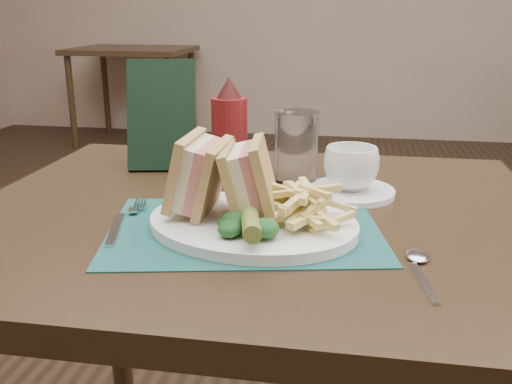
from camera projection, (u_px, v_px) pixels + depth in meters
wall_back at (334, 136)px, 4.88m from camera, size 6.00×0.00×6.00m
table_bg_left at (135, 95)px, 4.59m from camera, size 0.90×0.75×0.75m
placemat at (245, 229)px, 0.81m from camera, size 0.42×0.34×0.00m
plate at (252, 224)px, 0.80m from camera, size 0.34×0.30×0.01m
sandwich_half_a at (185, 173)px, 0.82m from camera, size 0.08×0.12×0.11m
sandwich_half_b at (235, 179)px, 0.80m from camera, size 0.09×0.12×0.11m
kale_garnish at (252, 224)px, 0.74m from camera, size 0.11×0.08×0.03m
pickle_spear at (250, 219)px, 0.74m from camera, size 0.05×0.12×0.03m
fries_pile at (305, 199)px, 0.79m from camera, size 0.18×0.20×0.06m
fork at (123, 219)px, 0.83m from camera, size 0.08×0.17×0.01m
spoon at (421, 270)px, 0.67m from camera, size 0.06×0.15×0.01m
saucer at (350, 192)px, 0.96m from camera, size 0.15×0.15×0.01m
coffee_cup at (351, 168)px, 0.94m from camera, size 0.13×0.13×0.07m
drinking_glass at (296, 149)px, 0.99m from camera, size 0.09×0.09×0.13m
ketchup_bottle at (229, 130)px, 1.01m from camera, size 0.08×0.08×0.19m
check_presenter at (162, 115)px, 1.09m from camera, size 0.14×0.10×0.21m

